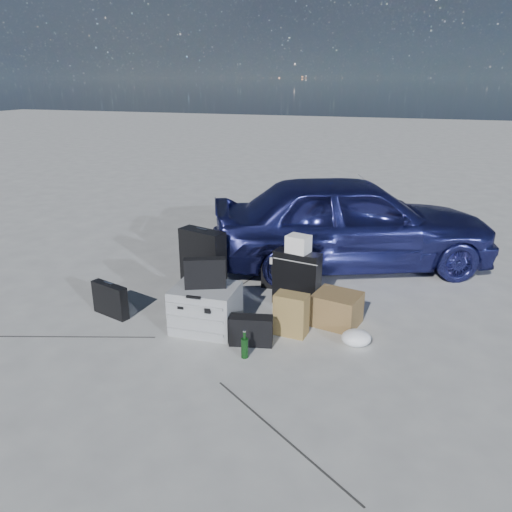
% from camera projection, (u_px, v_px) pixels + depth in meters
% --- Properties ---
extents(ground, '(60.00, 60.00, 0.00)m').
position_uv_depth(ground, '(226.00, 337.00, 4.90)').
color(ground, '#BBBCB6').
rests_on(ground, ground).
extents(car, '(3.95, 2.81, 1.25)m').
position_uv_depth(car, '(352.00, 221.00, 6.56)').
color(car, navy).
rests_on(car, ground).
extents(pelican_case, '(0.65, 0.55, 0.46)m').
position_uv_depth(pelican_case, '(206.00, 308.00, 5.01)').
color(pelican_case, '#929597').
rests_on(pelican_case, ground).
extents(laptop_bag, '(0.41, 0.26, 0.30)m').
position_uv_depth(laptop_bag, '(205.00, 273.00, 4.87)').
color(laptop_bag, black).
rests_on(laptop_bag, pelican_case).
extents(briefcase, '(0.47, 0.23, 0.36)m').
position_uv_depth(briefcase, '(110.00, 300.00, 5.30)').
color(briefcase, black).
rests_on(briefcase, ground).
extents(suitcase_left, '(0.60, 0.36, 0.74)m').
position_uv_depth(suitcase_left, '(203.00, 260.00, 5.91)').
color(suitcase_left, black).
rests_on(suitcase_left, ground).
extents(suitcase_right, '(0.54, 0.27, 0.62)m').
position_uv_depth(suitcase_right, '(297.00, 279.00, 5.52)').
color(suitcase_right, black).
rests_on(suitcase_right, ground).
extents(white_carton, '(0.27, 0.24, 0.19)m').
position_uv_depth(white_carton, '(298.00, 244.00, 5.39)').
color(white_carton, white).
rests_on(white_carton, suitcase_right).
extents(duffel_bag, '(0.68, 0.32, 0.34)m').
position_uv_depth(duffel_bag, '(291.00, 274.00, 6.04)').
color(duffel_bag, black).
rests_on(duffel_bag, ground).
extents(flat_box_white, '(0.50, 0.41, 0.08)m').
position_uv_depth(flat_box_white, '(290.00, 257.00, 5.99)').
color(flat_box_white, white).
rests_on(flat_box_white, duffel_bag).
extents(flat_box_black, '(0.31, 0.26, 0.06)m').
position_uv_depth(flat_box_black, '(291.00, 252.00, 5.98)').
color(flat_box_black, black).
rests_on(flat_box_black, flat_box_white).
extents(kraft_bag, '(0.34, 0.22, 0.43)m').
position_uv_depth(kraft_bag, '(291.00, 314.00, 4.90)').
color(kraft_bag, olive).
rests_on(kraft_bag, ground).
extents(cardboard_box, '(0.52, 0.47, 0.34)m').
position_uv_depth(cardboard_box, '(337.00, 309.00, 5.12)').
color(cardboard_box, brown).
rests_on(cardboard_box, ground).
extents(plastic_bag, '(0.35, 0.33, 0.16)m').
position_uv_depth(plastic_bag, '(356.00, 338.00, 4.73)').
color(plastic_bag, white).
rests_on(plastic_bag, ground).
extents(messenger_bag, '(0.43, 0.24, 0.29)m').
position_uv_depth(messenger_bag, '(251.00, 330.00, 4.74)').
color(messenger_bag, black).
rests_on(messenger_bag, ground).
extents(green_bottle, '(0.08, 0.08, 0.26)m').
position_uv_depth(green_bottle, '(245.00, 345.00, 4.51)').
color(green_bottle, black).
rests_on(green_bottle, ground).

